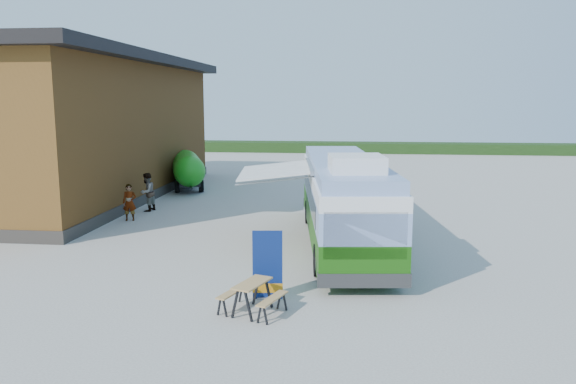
# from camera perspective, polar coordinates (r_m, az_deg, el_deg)

# --- Properties ---
(ground) EXTENTS (100.00, 100.00, 0.00)m
(ground) POSITION_cam_1_polar(r_m,az_deg,el_deg) (19.65, -4.85, -5.90)
(ground) COLOR #BCB7AD
(ground) RESTS_ON ground
(barn) EXTENTS (9.60, 21.20, 7.50)m
(barn) POSITION_cam_1_polar(r_m,az_deg,el_deg) (31.99, -20.15, 5.94)
(barn) COLOR brown
(barn) RESTS_ON ground
(hedge) EXTENTS (40.00, 3.00, 1.00)m
(hedge) POSITION_cam_1_polar(r_m,az_deg,el_deg) (56.94, 10.73, 4.44)
(hedge) COLOR #264419
(hedge) RESTS_ON ground
(bus) EXTENTS (3.79, 11.82, 3.57)m
(bus) POSITION_cam_1_polar(r_m,az_deg,el_deg) (20.18, 5.62, -0.56)
(bus) COLOR #1D6611
(bus) RESTS_ON ground
(awning) EXTENTS (3.04, 4.40, 0.52)m
(awning) POSITION_cam_1_polar(r_m,az_deg,el_deg) (20.05, -0.74, 2.00)
(awning) COLOR white
(awning) RESTS_ON ground
(banner) EXTENTS (0.80, 0.24, 1.83)m
(banner) POSITION_cam_1_polar(r_m,az_deg,el_deg) (14.74, -2.09, -8.04)
(banner) COLOR navy
(banner) RESTS_ON ground
(picnic_table) EXTENTS (1.69, 1.60, 0.78)m
(picnic_table) POSITION_cam_1_polar(r_m,az_deg,el_deg) (13.87, -3.65, -9.92)
(picnic_table) COLOR #A6804E
(picnic_table) RESTS_ON ground
(person_a) EXTENTS (0.65, 0.49, 1.59)m
(person_a) POSITION_cam_1_polar(r_m,az_deg,el_deg) (25.12, -15.80, -1.03)
(person_a) COLOR #999999
(person_a) RESTS_ON ground
(person_b) EXTENTS (0.88, 1.02, 1.81)m
(person_b) POSITION_cam_1_polar(r_m,az_deg,el_deg) (27.04, -14.13, -0.02)
(person_b) COLOR #999999
(person_b) RESTS_ON ground
(slurry_tanker) EXTENTS (3.04, 5.56, 2.16)m
(slurry_tanker) POSITION_cam_1_polar(r_m,az_deg,el_deg) (33.18, -10.18, 2.39)
(slurry_tanker) COLOR #1C941A
(slurry_tanker) RESTS_ON ground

